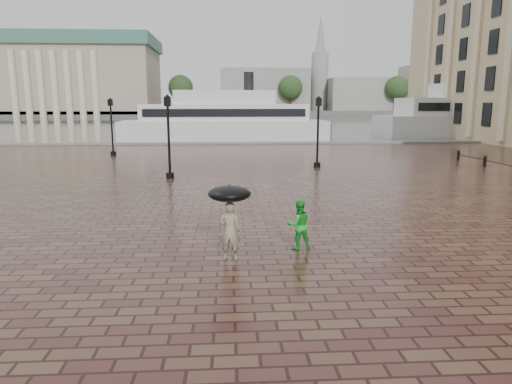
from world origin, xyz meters
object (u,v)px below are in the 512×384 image
Objects in this scene: adult_pedestrian at (230,231)px; ferry_far at (484,115)px; street_lamps at (194,130)px; ferry_near at (225,120)px; child_pedestrian at (299,225)px.

ferry_far reaches higher than adult_pedestrian.
street_lamps is 9.91× the size of adult_pedestrian.
adult_pedestrian is 40.80m from ferry_near.
child_pedestrian is 40.09m from ferry_near.
child_pedestrian is 55.16m from ferry_far.
ferry_far is (33.40, 5.52, 0.43)m from ferry_near.
ferry_near reaches higher than child_pedestrian.
adult_pedestrian is at bearing -83.28° from street_lamps.
adult_pedestrian is 1.11× the size of child_pedestrian.
child_pedestrian is at bearing -128.15° from ferry_far.
ferry_far is (31.09, 45.51, 2.00)m from child_pedestrian.
ferry_near is 33.86m from ferry_far.
ferry_far is at bearing -116.47° from adult_pedestrian.
ferry_near is (1.86, 21.67, -0.05)m from street_lamps.
ferry_near reaches higher than adult_pedestrian.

